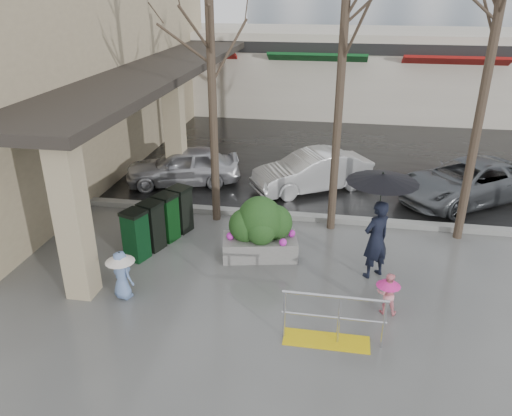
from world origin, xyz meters
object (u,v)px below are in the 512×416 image
(tree_midwest, at_px, (344,24))
(child_blue, at_px, (121,271))
(woman, at_px, (379,214))
(tree_west, at_px, (210,29))
(tree_mideast, at_px, (493,44))
(news_boxes, at_px, (159,221))
(car_b, at_px, (312,171))
(planter, at_px, (260,228))
(car_c, at_px, (467,181))
(child_pink, at_px, (388,291))
(car_a, at_px, (183,166))
(handrail, at_px, (331,325))

(tree_midwest, xyz_separation_m, child_blue, (-4.20, -4.09, -4.59))
(woman, bearing_deg, tree_west, -67.15)
(tree_mideast, bearing_deg, news_boxes, -167.59)
(child_blue, bearing_deg, car_b, -92.91)
(woman, height_order, planter, woman)
(tree_midwest, distance_m, car_c, 6.61)
(child_pink, bearing_deg, car_b, -69.86)
(child_blue, relative_size, planter, 0.57)
(news_boxes, bearing_deg, tree_mideast, 32.40)
(tree_mideast, height_order, news_boxes, tree_mideast)
(woman, bearing_deg, tree_midwest, -104.55)
(woman, height_order, car_c, woman)
(tree_west, xyz_separation_m, car_a, (-1.73, 2.45, -4.45))
(planter, distance_m, news_boxes, 2.62)
(planter, bearing_deg, tree_midwest, 48.45)
(tree_west, xyz_separation_m, tree_mideast, (6.50, 0.00, -0.22))
(tree_west, bearing_deg, child_blue, -103.75)
(planter, height_order, news_boxes, planter)
(handrail, height_order, car_a, car_a)
(woman, bearing_deg, handrail, 32.30)
(tree_west, xyz_separation_m, news_boxes, (-1.05, -1.66, -4.46))
(car_c, bearing_deg, tree_midwest, -91.05)
(tree_mideast, height_order, planter, tree_mideast)
(tree_west, height_order, car_b, tree_west)
(handrail, bearing_deg, car_a, 125.08)
(planter, height_order, car_b, planter)
(handrail, xyz_separation_m, news_boxes, (-4.41, 3.14, 0.25))
(child_blue, height_order, car_c, car_c)
(child_pink, bearing_deg, tree_mideast, -116.16)
(tree_mideast, bearing_deg, child_pink, -119.20)
(woman, bearing_deg, news_boxes, -45.49)
(car_b, bearing_deg, child_pink, -14.24)
(tree_mideast, distance_m, child_pink, 6.06)
(handrail, height_order, woman, woman)
(tree_mideast, bearing_deg, car_a, 163.41)
(tree_mideast, xyz_separation_m, planter, (-4.94, -1.85, -4.12))
(child_blue, xyz_separation_m, car_b, (3.48, 6.76, -0.02))
(tree_west, height_order, child_pink, tree_west)
(car_c, bearing_deg, car_b, -125.11)
(child_blue, height_order, car_b, car_b)
(child_pink, relative_size, car_b, 0.24)
(woman, distance_m, car_a, 7.68)
(news_boxes, xyz_separation_m, car_c, (8.23, 4.26, 0.01))
(tree_mideast, height_order, woman, tree_mideast)
(handrail, bearing_deg, planter, 121.35)
(tree_mideast, height_order, car_c, tree_mideast)
(tree_midwest, relative_size, car_c, 1.54)
(car_a, bearing_deg, child_pink, 28.10)
(handrail, bearing_deg, child_pink, 45.86)
(woman, xyz_separation_m, news_boxes, (-5.28, 0.64, -0.93))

